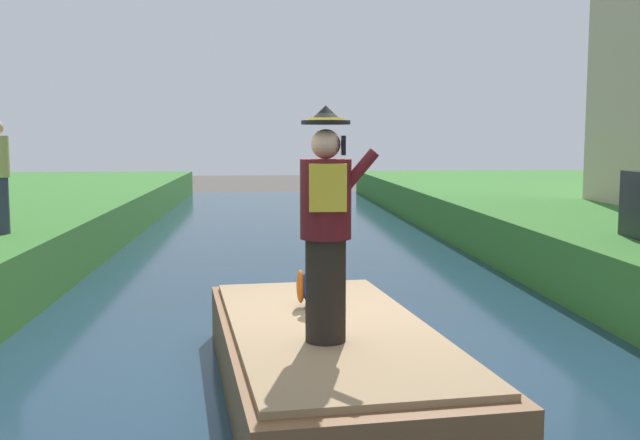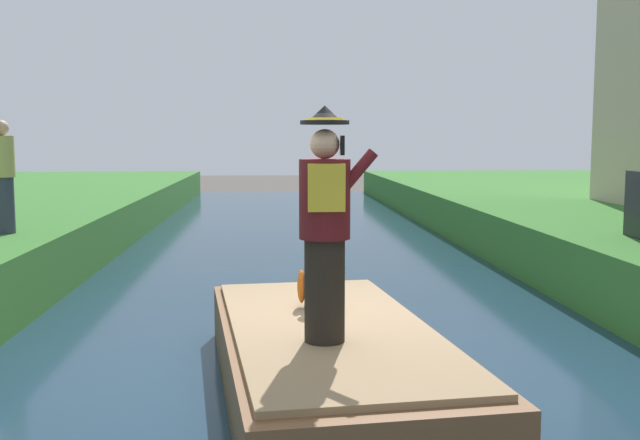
{
  "view_description": "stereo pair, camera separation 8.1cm",
  "coord_description": "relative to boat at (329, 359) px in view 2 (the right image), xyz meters",
  "views": [
    {
      "loc": [
        -0.58,
        -6.67,
        2.31
      ],
      "look_at": [
        -0.07,
        -0.36,
        1.61
      ],
      "focal_mm": 41.56,
      "sensor_mm": 36.0,
      "label": 1
    },
    {
      "loc": [
        -0.5,
        -6.67,
        2.31
      ],
      "look_at": [
        -0.07,
        -0.36,
        1.61
      ],
      "focal_mm": 41.56,
      "sensor_mm": 36.0,
      "label": 2
    }
  ],
  "objects": [
    {
      "name": "parrot_plush",
      "position": [
        -0.07,
        0.68,
        0.55
      ],
      "size": [
        0.36,
        0.35,
        0.57
      ],
      "color": "blue",
      "rests_on": "boat"
    },
    {
      "name": "person_pirate",
      "position": [
        -0.07,
        -0.52,
        1.23
      ],
      "size": [
        0.61,
        0.42,
        1.85
      ],
      "rotation": [
        0.0,
        0.0,
        -0.12
      ],
      "color": "black",
      "rests_on": "boat"
    },
    {
      "name": "canal_water",
      "position": [
        0.0,
        0.45,
        -0.35
      ],
      "size": [
        6.77,
        48.0,
        0.1
      ],
      "primitive_type": "cube",
      "color": "#1E384C",
      "rests_on": "ground"
    },
    {
      "name": "person_bystander",
      "position": [
        -4.26,
        4.48,
        1.38
      ],
      "size": [
        0.34,
        0.34,
        1.6
      ],
      "color": "#33384C",
      "rests_on": "grass_bank_near"
    },
    {
      "name": "ground_plane",
      "position": [
        0.0,
        0.45,
        -0.4
      ],
      "size": [
        80.0,
        80.0,
        0.0
      ],
      "primitive_type": "plane",
      "color": "#4C4742"
    },
    {
      "name": "boat",
      "position": [
        0.0,
        0.0,
        0.0
      ],
      "size": [
        2.27,
        4.38,
        0.61
      ],
      "color": "brown",
      "rests_on": "canal_water"
    }
  ]
}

